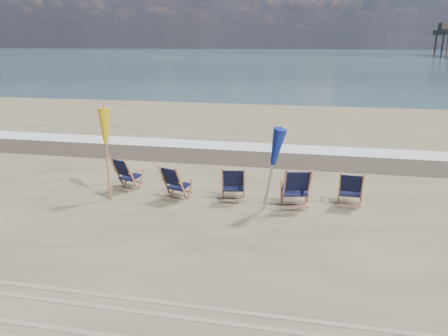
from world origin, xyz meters
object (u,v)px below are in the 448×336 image
object	(u,v)px
beach_chair_0	(131,175)
beach_chair_2	(244,184)
umbrella_blue	(272,150)
beach_chair_3	(309,188)
beach_chair_4	(362,190)
umbrella_yellow	(105,131)
beach_chair_1	(181,185)

from	to	relation	value
beach_chair_0	beach_chair_2	size ratio (longest dim) A/B	1.01
umbrella_blue	beach_chair_3	bearing A→B (deg)	19.67
beach_chair_0	beach_chair_4	xyz separation A→B (m)	(5.83, 0.03, -0.01)
beach_chair_0	umbrella_yellow	size ratio (longest dim) A/B	0.41
beach_chair_1	beach_chair_4	distance (m)	4.34
umbrella_blue	beach_chair_2	bearing A→B (deg)	146.95
beach_chair_2	beach_chair_1	bearing A→B (deg)	3.78
beach_chair_0	umbrella_blue	xyz separation A→B (m)	(3.73, -0.59, 1.02)
beach_chair_4	umbrella_blue	distance (m)	2.42
beach_chair_1	beach_chair_0	bearing A→B (deg)	2.59
beach_chair_0	beach_chair_2	bearing A→B (deg)	-161.82
beach_chair_4	umbrella_yellow	xyz separation A→B (m)	(-6.15, -0.62, 1.29)
beach_chair_0	beach_chair_3	distance (m)	4.62
beach_chair_1	umbrella_yellow	distance (m)	2.25
beach_chair_1	beach_chair_3	world-z (taller)	beach_chair_3
beach_chair_1	umbrella_yellow	bearing A→B (deg)	23.58
beach_chair_1	umbrella_yellow	world-z (taller)	umbrella_yellow
beach_chair_0	beach_chair_2	distance (m)	3.03
beach_chair_4	umbrella_yellow	distance (m)	6.32
beach_chair_0	beach_chair_2	world-z (taller)	beach_chair_0
beach_chair_0	beach_chair_3	bearing A→B (deg)	-162.70
beach_chair_2	beach_chair_4	xyz separation A→B (m)	(2.80, 0.16, -0.01)
umbrella_yellow	umbrella_blue	world-z (taller)	umbrella_yellow
beach_chair_4	umbrella_blue	bearing A→B (deg)	19.55
beach_chair_2	umbrella_yellow	size ratio (longest dim) A/B	0.41
beach_chair_2	umbrella_blue	distance (m)	1.32
beach_chair_4	beach_chair_3	bearing A→B (deg)	17.12
beach_chair_4	umbrella_blue	world-z (taller)	umbrella_blue
beach_chair_0	umbrella_yellow	xyz separation A→B (m)	(-0.32, -0.59, 1.28)
beach_chair_3	umbrella_blue	xyz separation A→B (m)	(-0.88, -0.31, 0.96)
beach_chair_3	umbrella_blue	bearing A→B (deg)	7.47
beach_chair_0	beach_chair_3	world-z (taller)	beach_chair_3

